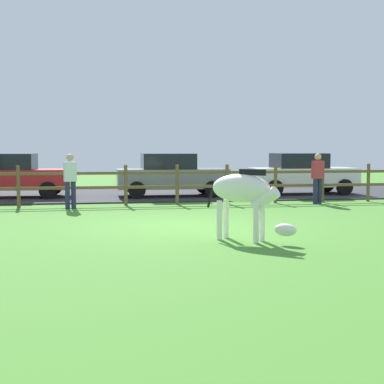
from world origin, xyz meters
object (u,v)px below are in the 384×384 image
zebra (245,194)px  visitor_right_of_tree (70,179)px  parked_car_red (11,175)px  parked_car_white (301,173)px  parked_car_grey (171,174)px  visitor_left_of_tree (318,176)px

zebra → visitor_right_of_tree: size_ratio=0.96×
parked_car_red → parked_car_white: 10.78m
parked_car_grey → parked_car_red: 5.73m
zebra → visitor_right_of_tree: 7.43m
zebra → visitor_left_of_tree: (4.20, 6.70, -0.02)m
zebra → parked_car_red: (-5.91, 10.27, -0.08)m
parked_car_white → parked_car_grey: bearing=-178.0°
parked_car_white → visitor_right_of_tree: 9.22m
visitor_left_of_tree → parked_car_grey: bearing=144.6°
parked_car_red → visitor_left_of_tree: size_ratio=2.48×
parked_car_red → visitor_right_of_tree: visitor_right_of_tree is taller
zebra → parked_car_white: parked_car_white is taller
parked_car_red → visitor_right_of_tree: 4.42m
parked_car_grey → visitor_right_of_tree: visitor_right_of_tree is taller
zebra → visitor_left_of_tree: size_ratio=0.96×
zebra → parked_car_red: bearing=119.9°
parked_car_white → visitor_right_of_tree: (-8.52, -3.52, 0.06)m
parked_car_white → parked_car_red: bearing=178.6°
zebra → parked_car_grey: bearing=91.2°
zebra → visitor_left_of_tree: bearing=57.9°
visitor_right_of_tree → parked_car_grey: bearing=44.1°
parked_car_red → visitor_left_of_tree: bearing=-19.4°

